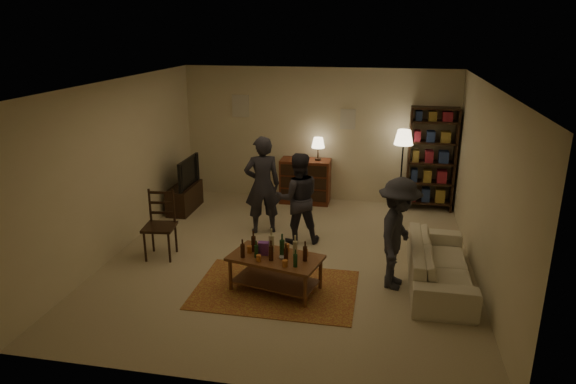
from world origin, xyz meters
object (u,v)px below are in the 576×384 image
(dining_chair, at_px, (160,221))
(person_by_sofa, at_px, (398,234))
(person_left, at_px, (262,185))
(person_right, at_px, (298,198))
(floor_lamp, at_px, (403,143))
(coffee_table, at_px, (275,261))
(bookshelf, at_px, (431,158))
(sofa, at_px, (440,264))
(dresser, at_px, (306,180))
(tv_stand, at_px, (184,191))

(dining_chair, xyz_separation_m, person_by_sofa, (3.61, -0.33, 0.21))
(person_left, distance_m, person_right, 0.75)
(person_right, bearing_deg, floor_lamp, -148.67)
(coffee_table, height_order, bookshelf, bookshelf)
(coffee_table, distance_m, dining_chair, 2.14)
(sofa, bearing_deg, person_right, 63.49)
(coffee_table, height_order, person_right, person_right)
(dresser, bearing_deg, dining_chair, -121.73)
(dresser, relative_size, bookshelf, 0.67)
(dresser, distance_m, person_right, 2.04)
(dresser, xyz_separation_m, person_left, (-0.49, -1.70, 0.38))
(dresser, height_order, bookshelf, bookshelf)
(bookshelf, relative_size, person_by_sofa, 1.28)
(bookshelf, bearing_deg, person_right, -137.26)
(bookshelf, xyz_separation_m, person_right, (-2.25, -2.08, -0.27))
(bookshelf, height_order, person_left, bookshelf)
(person_right, relative_size, person_by_sofa, 0.98)
(coffee_table, relative_size, floor_lamp, 0.84)
(dresser, distance_m, person_left, 1.81)
(person_right, bearing_deg, person_left, -41.86)
(dining_chair, height_order, dresser, dresser)
(person_left, bearing_deg, dining_chair, 20.93)
(sofa, bearing_deg, person_by_sofa, 105.66)
(floor_lamp, relative_size, sofa, 0.77)
(sofa, height_order, person_by_sofa, person_by_sofa)
(bookshelf, xyz_separation_m, sofa, (-0.05, -3.18, -0.73))
(bookshelf, bearing_deg, dresser, -178.43)
(floor_lamp, height_order, person_right, floor_lamp)
(floor_lamp, relative_size, person_by_sofa, 1.02)
(person_left, height_order, person_by_sofa, person_left)
(coffee_table, bearing_deg, person_right, 89.57)
(person_left, bearing_deg, bookshelf, -171.12)
(floor_lamp, xyz_separation_m, sofa, (0.51, -2.99, -1.05))
(person_by_sofa, bearing_deg, floor_lamp, 9.53)
(sofa, bearing_deg, floor_lamp, 9.60)
(coffee_table, relative_size, person_by_sofa, 0.86)
(coffee_table, distance_m, person_left, 2.16)
(tv_stand, bearing_deg, dining_chair, -78.06)
(person_left, height_order, person_right, person_left)
(dresser, height_order, person_by_sofa, person_by_sofa)
(dining_chair, relative_size, sofa, 0.52)
(person_right, bearing_deg, coffee_table, 72.84)
(dresser, relative_size, floor_lamp, 0.85)
(tv_stand, relative_size, bookshelf, 0.52)
(dresser, bearing_deg, tv_stand, -157.93)
(coffee_table, distance_m, bookshelf, 4.45)
(coffee_table, height_order, sofa, coffee_table)
(dining_chair, bearing_deg, coffee_table, -28.13)
(person_right, bearing_deg, bookshelf, -153.98)
(dining_chair, height_order, sofa, dining_chair)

